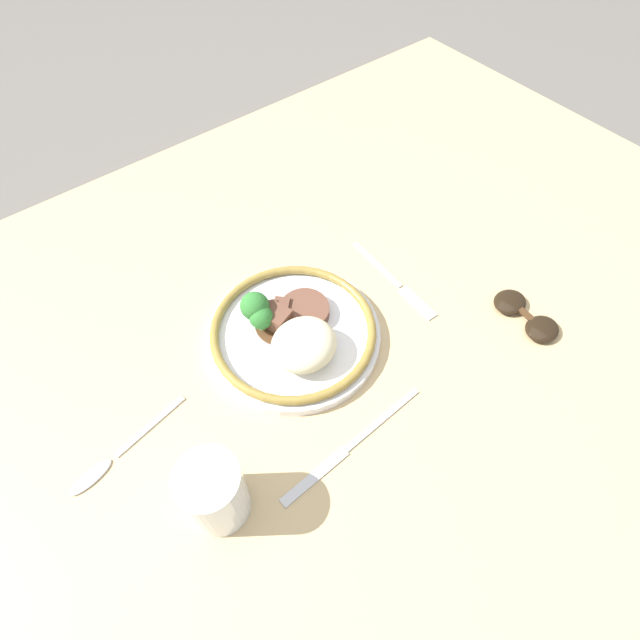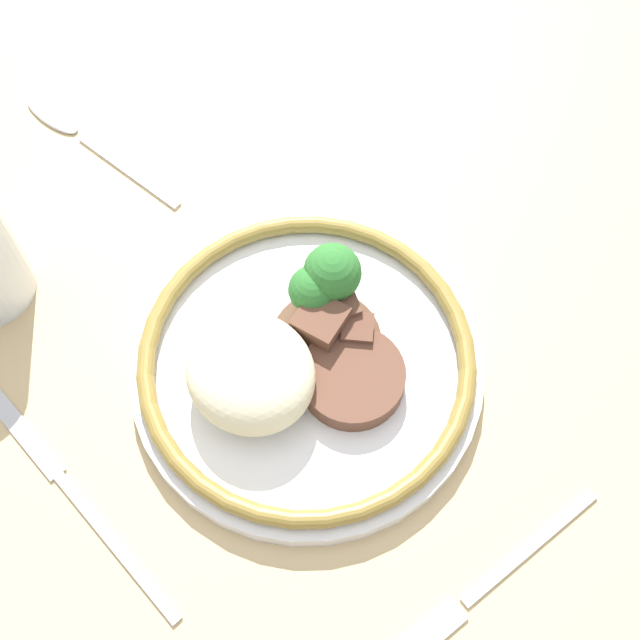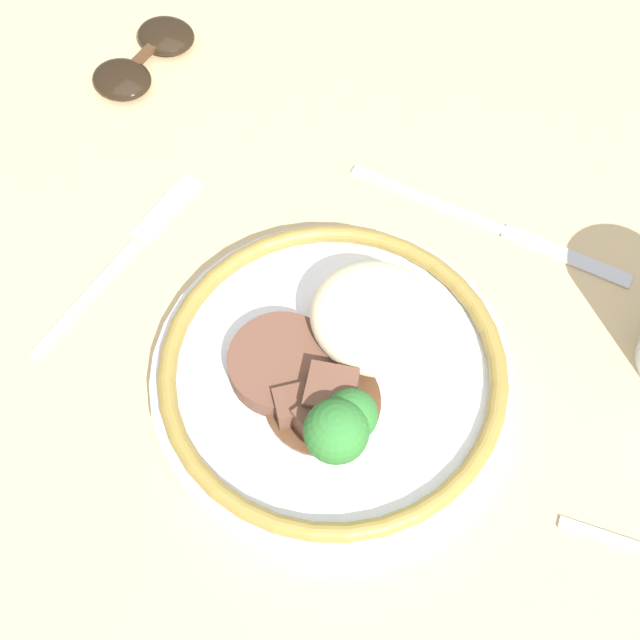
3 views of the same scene
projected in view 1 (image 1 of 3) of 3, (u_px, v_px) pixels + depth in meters
The scene contains 8 objects.
ground_plane at pixel (316, 370), 0.70m from camera, with size 8.00×8.00×0.00m, color #5B5651.
dining_table at pixel (316, 361), 0.69m from camera, with size 1.51×1.04×0.05m.
plate at pixel (292, 331), 0.66m from camera, with size 0.23×0.23×0.07m.
juice_glass at pixel (214, 494), 0.52m from camera, with size 0.07×0.07×0.09m.
fork at pixel (400, 286), 0.73m from camera, with size 0.02×0.18×0.00m.
knife at pixel (350, 447), 0.59m from camera, with size 0.22×0.02×0.00m.
spoon at pixel (107, 464), 0.58m from camera, with size 0.16×0.04×0.01m.
sunglasses at pixel (526, 315), 0.69m from camera, with size 0.05×0.10×0.01m.
Camera 1 is at (0.21, 0.28, 0.61)m, focal length 28.00 mm.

